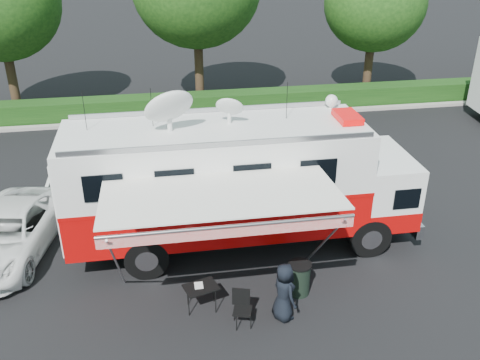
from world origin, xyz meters
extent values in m
plane|color=black|center=(0.00, 0.00, 0.00)|extent=(120.00, 120.00, 0.00)
cube|color=#9E998E|center=(4.00, 11.00, 0.07)|extent=(60.00, 0.35, 0.15)
cube|color=black|center=(4.00, 11.90, 0.50)|extent=(60.00, 1.20, 1.00)
cylinder|color=black|center=(-9.00, 13.00, 2.20)|extent=(0.44, 0.44, 4.40)
cylinder|color=black|center=(0.00, 13.00, 2.40)|extent=(0.44, 0.44, 4.80)
cylinder|color=black|center=(9.00, 13.00, 2.00)|extent=(0.44, 0.44, 4.00)
ellipsoid|color=#14380F|center=(9.00, 13.00, 4.96)|extent=(5.12, 5.12, 4.86)
cube|color=silver|center=(-6.50, 3.00, 0.00)|extent=(0.12, 5.50, 0.01)
cube|color=silver|center=(-0.50, 3.00, 0.00)|extent=(0.12, 5.50, 0.01)
cube|color=silver|center=(5.50, 3.00, 0.00)|extent=(0.12, 5.50, 0.01)
cube|color=black|center=(0.00, 0.00, 0.61)|extent=(9.50, 1.55, 0.33)
cylinder|color=black|center=(3.54, -1.22, 0.61)|extent=(1.22, 0.35, 1.22)
cylinder|color=black|center=(3.54, 1.22, 0.61)|extent=(1.22, 0.35, 1.22)
cylinder|color=black|center=(-2.87, -1.22, 0.61)|extent=(1.22, 0.35, 1.22)
cylinder|color=black|center=(-2.87, 1.22, 0.61)|extent=(1.22, 0.35, 1.22)
cube|color=silver|center=(5.03, 0.00, 0.66)|extent=(0.22, 2.76, 0.44)
cube|color=silver|center=(4.20, 0.00, 1.71)|extent=(1.55, 2.76, 1.88)
cube|color=#AF0707|center=(4.20, 0.00, 1.05)|extent=(1.57, 2.78, 0.61)
cube|color=black|center=(4.92, 0.00, 2.04)|extent=(0.13, 2.46, 0.77)
cube|color=#AF0707|center=(-0.77, 0.00, 1.44)|extent=(8.40, 2.76, 1.33)
cube|color=#AF0707|center=(-0.77, 0.00, 2.10)|extent=(8.42, 2.78, 0.11)
cube|color=silver|center=(-0.77, 0.00, 2.93)|extent=(8.40, 2.76, 1.55)
cube|color=silver|center=(-0.77, 0.00, 3.75)|extent=(8.40, 2.76, 0.09)
cube|color=#CC0505|center=(2.98, 0.00, 3.90)|extent=(0.61, 1.05, 0.18)
sphere|color=silver|center=(2.87, 1.10, 4.01)|extent=(0.38, 0.38, 0.38)
ellipsoid|color=silver|center=(-1.99, -0.17, 4.53)|extent=(1.33, 1.33, 0.40)
ellipsoid|color=silver|center=(-0.33, 0.22, 4.31)|extent=(0.77, 0.77, 0.22)
cylinder|color=black|center=(-4.20, 0.44, 4.31)|extent=(0.02, 0.02, 1.10)
cylinder|color=black|center=(-2.43, 0.44, 4.31)|extent=(0.02, 0.02, 1.10)
cylinder|color=black|center=(1.33, 0.44, 4.31)|extent=(0.02, 0.02, 1.10)
cube|color=silver|center=(-0.99, -2.71, 3.20)|extent=(5.52, 2.65, 0.22)
cube|color=red|center=(-0.99, -4.01, 3.01)|extent=(5.52, 0.04, 0.31)
cylinder|color=#B2B2B7|center=(-0.99, -4.03, 3.14)|extent=(5.52, 0.07, 0.07)
cylinder|color=#B2B2B7|center=(-3.51, -2.78, 1.58)|extent=(0.05, 2.84, 3.19)
cylinder|color=#B2B2B7|center=(1.52, -2.78, 1.58)|extent=(0.05, 2.84, 3.19)
imported|color=white|center=(-6.82, 0.59, 0.00)|extent=(3.28, 5.37, 1.39)
imported|color=black|center=(0.42, -3.48, 0.00)|extent=(0.74, 0.90, 1.58)
cube|color=black|center=(-1.54, -2.81, 0.67)|extent=(0.95, 0.79, 0.04)
cylinder|color=black|center=(-1.88, -3.02, 0.34)|extent=(0.02, 0.02, 0.67)
cylinder|color=black|center=(-1.88, -2.60, 0.34)|extent=(0.02, 0.02, 0.67)
cylinder|color=black|center=(-1.21, -3.02, 0.34)|extent=(0.02, 0.02, 0.67)
cylinder|color=black|center=(-1.21, -2.60, 0.34)|extent=(0.02, 0.02, 0.67)
cube|color=silver|center=(-1.59, -2.76, 0.69)|extent=(0.21, 0.29, 0.01)
cube|color=black|center=(-0.62, -3.58, 0.44)|extent=(0.55, 0.55, 0.04)
cube|color=black|center=(-0.62, -3.36, 0.68)|extent=(0.43, 0.17, 0.49)
cylinder|color=black|center=(-0.80, -3.75, 0.22)|extent=(0.02, 0.02, 0.44)
cylinder|color=black|center=(-0.80, -3.40, 0.22)|extent=(0.02, 0.02, 0.44)
cylinder|color=black|center=(-0.44, -3.75, 0.22)|extent=(0.02, 0.02, 0.44)
cylinder|color=black|center=(-0.44, -3.40, 0.22)|extent=(0.02, 0.02, 0.44)
cylinder|color=black|center=(1.05, -2.59, 0.44)|extent=(0.57, 0.57, 0.87)
cylinder|color=black|center=(1.05, -2.59, 0.89)|extent=(0.61, 0.61, 0.04)
camera|label=1|loc=(-2.35, -13.53, 9.05)|focal=40.00mm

